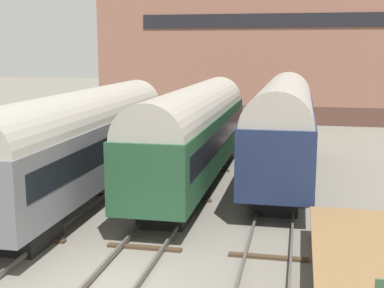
% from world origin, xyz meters
% --- Properties ---
extents(ground_plane, '(200.00, 200.00, 0.00)m').
position_xyz_m(ground_plane, '(0.00, 0.00, 0.00)').
color(ground_plane, '#6B665B').
extents(track_middle, '(2.60, 60.00, 0.26)m').
position_xyz_m(track_middle, '(0.00, 0.00, 0.14)').
color(track_middle, '#4C4742').
rests_on(track_middle, ground).
extents(train_car_navy, '(3.00, 16.29, 5.20)m').
position_xyz_m(train_car_navy, '(4.19, 13.82, 2.95)').
color(train_car_navy, black).
rests_on(train_car_navy, ground).
extents(train_car_grey, '(2.84, 16.35, 4.94)m').
position_xyz_m(train_car_grey, '(-4.19, 7.86, 2.82)').
color(train_car_grey, black).
rests_on(train_car_grey, ground).
extents(train_car_green, '(2.86, 16.91, 4.94)m').
position_xyz_m(train_car_green, '(0.00, 11.57, 2.82)').
color(train_car_green, black).
rests_on(train_car_green, ground).
extents(warehouse_building, '(29.90, 10.33, 16.44)m').
position_xyz_m(warehouse_building, '(1.29, 39.18, 8.22)').
color(warehouse_building, '#4F342A').
rests_on(warehouse_building, ground).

